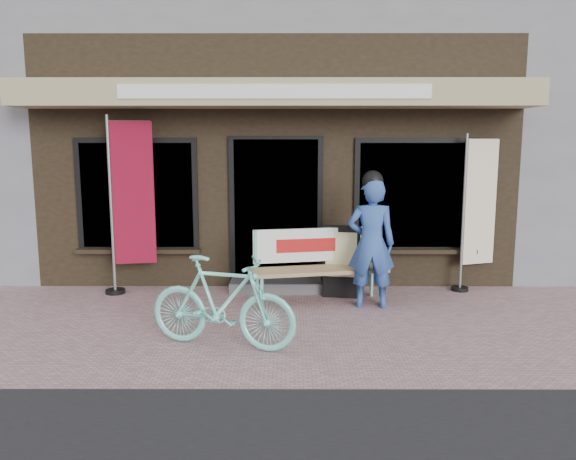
{
  "coord_description": "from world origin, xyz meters",
  "views": [
    {
      "loc": [
        0.19,
        -6.07,
        2.12
      ],
      "look_at": [
        0.18,
        0.7,
        1.05
      ],
      "focal_mm": 35.0,
      "sensor_mm": 36.0,
      "label": 1
    }
  ],
  "objects_px": {
    "person": "(371,241)",
    "bicycle": "(222,302)",
    "menu_stand": "(341,261)",
    "nobori_cream": "(477,211)",
    "bench": "(318,260)",
    "nobori_red": "(130,203)"
  },
  "relations": [
    {
      "from": "bicycle",
      "to": "nobori_cream",
      "type": "xyz_separation_m",
      "value": [
        3.36,
        2.32,
        0.67
      ]
    },
    {
      "from": "nobori_red",
      "to": "nobori_cream",
      "type": "bearing_deg",
      "value": -8.88
    },
    {
      "from": "menu_stand",
      "to": "nobori_cream",
      "type": "bearing_deg",
      "value": 22.22
    },
    {
      "from": "bench",
      "to": "nobori_red",
      "type": "xyz_separation_m",
      "value": [
        -2.59,
        0.44,
        0.71
      ]
    },
    {
      "from": "nobori_cream",
      "to": "nobori_red",
      "type": "bearing_deg",
      "value": 163.76
    },
    {
      "from": "person",
      "to": "nobori_red",
      "type": "height_order",
      "value": "nobori_red"
    },
    {
      "from": "person",
      "to": "bicycle",
      "type": "bearing_deg",
      "value": -135.68
    },
    {
      "from": "nobori_red",
      "to": "person",
      "type": "bearing_deg",
      "value": -22.81
    },
    {
      "from": "nobori_red",
      "to": "menu_stand",
      "type": "distance_m",
      "value": 3.03
    },
    {
      "from": "person",
      "to": "menu_stand",
      "type": "distance_m",
      "value": 0.66
    },
    {
      "from": "person",
      "to": "bicycle",
      "type": "distance_m",
      "value": 2.3
    },
    {
      "from": "person",
      "to": "nobori_red",
      "type": "relative_size",
      "value": 0.71
    },
    {
      "from": "bicycle",
      "to": "bench",
      "type": "bearing_deg",
      "value": -15.41
    },
    {
      "from": "bicycle",
      "to": "nobori_red",
      "type": "height_order",
      "value": "nobori_red"
    },
    {
      "from": "bicycle",
      "to": "menu_stand",
      "type": "xyz_separation_m",
      "value": [
        1.4,
        1.89,
        0.03
      ]
    },
    {
      "from": "bicycle",
      "to": "nobori_cream",
      "type": "distance_m",
      "value": 4.14
    },
    {
      "from": "bicycle",
      "to": "nobori_red",
      "type": "distance_m",
      "value": 2.74
    },
    {
      "from": "bench",
      "to": "bicycle",
      "type": "relative_size",
      "value": 1.15
    },
    {
      "from": "person",
      "to": "nobori_red",
      "type": "xyz_separation_m",
      "value": [
        -3.26,
        0.68,
        0.41
      ]
    },
    {
      "from": "nobori_cream",
      "to": "person",
      "type": "bearing_deg",
      "value": -170.35
    },
    {
      "from": "person",
      "to": "menu_stand",
      "type": "height_order",
      "value": "person"
    },
    {
      "from": "person",
      "to": "nobori_red",
      "type": "bearing_deg",
      "value": 172.68
    }
  ]
}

